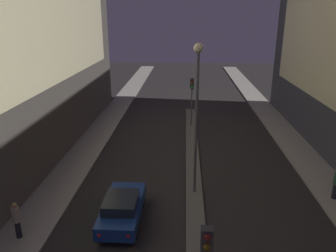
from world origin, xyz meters
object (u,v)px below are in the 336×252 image
Objects in this scene: pedestrian_on_left_sidewalk at (16,219)px; car_left_lane at (122,208)px; traffic_light_mid at (192,91)px; street_lamp at (197,99)px.

car_left_lane is at bearing 20.41° from pedestrian_on_left_sidewalk.
traffic_light_mid is 0.52× the size of street_lamp.
street_lamp reaches higher than pedestrian_on_left_sidewalk.
street_lamp is at bearing 38.04° from car_left_lane.
street_lamp is 6.57m from car_left_lane.
pedestrian_on_left_sidewalk is (-7.95, -4.42, -4.42)m from street_lamp.
pedestrian_on_left_sidewalk is at bearing -159.59° from car_left_lane.
pedestrian_on_left_sidewalk is at bearing -116.17° from traffic_light_mid.
car_left_lane is 2.39× the size of pedestrian_on_left_sidewalk.
street_lamp is 4.65× the size of pedestrian_on_left_sidewalk.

